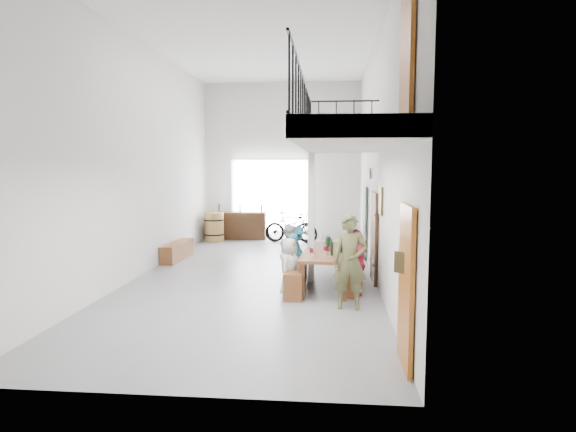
# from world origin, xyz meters

# --- Properties ---
(floor) EXTENTS (12.00, 12.00, 0.00)m
(floor) POSITION_xyz_m (0.00, 0.00, 0.00)
(floor) COLOR slate
(floor) RESTS_ON ground
(room_walls) EXTENTS (12.00, 12.00, 12.00)m
(room_walls) POSITION_xyz_m (0.00, 0.00, 3.55)
(room_walls) COLOR silver
(room_walls) RESTS_ON ground
(gateway_portal) EXTENTS (2.80, 0.08, 2.80)m
(gateway_portal) POSITION_xyz_m (-0.40, 5.94, 1.40)
(gateway_portal) COLOR white
(gateway_portal) RESTS_ON ground
(right_wall_decor) EXTENTS (0.07, 8.28, 5.07)m
(right_wall_decor) POSITION_xyz_m (2.70, -1.87, 1.74)
(right_wall_decor) COLOR #AD5A1A
(right_wall_decor) RESTS_ON ground
(balcony) EXTENTS (1.52, 5.62, 4.00)m
(balcony) POSITION_xyz_m (1.98, -3.13, 2.96)
(balcony) COLOR silver
(balcony) RESTS_ON ground
(tasting_table) EXTENTS (1.10, 2.43, 0.79)m
(tasting_table) POSITION_xyz_m (1.66, -0.93, 0.71)
(tasting_table) COLOR brown
(tasting_table) RESTS_ON ground
(bench_inner) EXTENTS (0.38, 2.30, 0.53)m
(bench_inner) POSITION_xyz_m (1.01, -1.00, 0.26)
(bench_inner) COLOR brown
(bench_inner) RESTS_ON ground
(bench_wall) EXTENTS (0.28, 1.78, 0.41)m
(bench_wall) POSITION_xyz_m (2.20, -0.95, 0.20)
(bench_wall) COLOR brown
(bench_wall) RESTS_ON ground
(tableware) EXTENTS (0.72, 1.88, 0.35)m
(tableware) POSITION_xyz_m (1.70, -1.05, 0.92)
(tableware) COLOR black
(tableware) RESTS_ON tasting_table
(side_bench) EXTENTS (0.46, 1.72, 0.48)m
(side_bench) POSITION_xyz_m (-2.50, 1.79, 0.24)
(side_bench) COLOR brown
(side_bench) RESTS_ON ground
(oak_barrel) EXTENTS (0.68, 0.68, 1.00)m
(oak_barrel) POSITION_xyz_m (-2.25, 5.04, 0.50)
(oak_barrel) COLOR olive
(oak_barrel) RESTS_ON ground
(serving_counter) EXTENTS (1.83, 0.55, 0.96)m
(serving_counter) POSITION_xyz_m (-1.46, 5.65, 0.48)
(serving_counter) COLOR #3D2412
(serving_counter) RESTS_ON ground
(counter_bottles) EXTENTS (1.57, 0.11, 0.28)m
(counter_bottles) POSITION_xyz_m (-1.46, 5.64, 1.10)
(counter_bottles) COLOR black
(counter_bottles) RESTS_ON serving_counter
(guest_left_a) EXTENTS (0.54, 0.66, 1.16)m
(guest_left_a) POSITION_xyz_m (0.91, -1.63, 0.58)
(guest_left_a) COLOR silver
(guest_left_a) RESTS_ON ground
(guest_left_b) EXTENTS (0.37, 0.48, 1.17)m
(guest_left_b) POSITION_xyz_m (0.98, -1.00, 0.58)
(guest_left_b) COLOR #25667C
(guest_left_b) RESTS_ON ground
(guest_left_c) EXTENTS (0.57, 0.69, 1.29)m
(guest_left_c) POSITION_xyz_m (0.84, -0.51, 0.65)
(guest_left_c) COLOR silver
(guest_left_c) RESTS_ON ground
(guest_left_d) EXTENTS (0.71, 0.89, 1.20)m
(guest_left_d) POSITION_xyz_m (0.95, -0.07, 0.60)
(guest_left_d) COLOR #25667C
(guest_left_d) RESTS_ON ground
(guest_right_a) EXTENTS (0.44, 0.80, 1.29)m
(guest_right_a) POSITION_xyz_m (2.28, -1.47, 0.64)
(guest_right_a) COLOR #B61F34
(guest_right_a) RESTS_ON ground
(guest_right_b) EXTENTS (0.45, 1.19, 1.26)m
(guest_right_b) POSITION_xyz_m (2.22, -0.92, 0.63)
(guest_right_b) COLOR black
(guest_right_b) RESTS_ON ground
(guest_right_c) EXTENTS (0.45, 0.64, 1.22)m
(guest_right_c) POSITION_xyz_m (2.21, -0.27, 0.61)
(guest_right_c) COLOR silver
(guest_right_c) RESTS_ON ground
(host_standing) EXTENTS (0.65, 0.44, 1.72)m
(host_standing) POSITION_xyz_m (2.08, -2.44, 0.86)
(host_standing) COLOR #4D4E2C
(host_standing) RESTS_ON ground
(potted_plant) EXTENTS (0.40, 0.35, 0.41)m
(potted_plant) POSITION_xyz_m (2.45, 0.44, 0.20)
(potted_plant) COLOR #1E4B1D
(potted_plant) RESTS_ON ground
(bicycle_near) EXTENTS (2.03, 1.32, 1.01)m
(bicycle_near) POSITION_xyz_m (0.41, 5.10, 0.50)
(bicycle_near) COLOR black
(bicycle_near) RESTS_ON ground
(bicycle_far) EXTENTS (1.76, 0.71, 1.03)m
(bicycle_far) POSITION_xyz_m (0.36, 5.16, 0.51)
(bicycle_far) COLOR black
(bicycle_far) RESTS_ON ground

